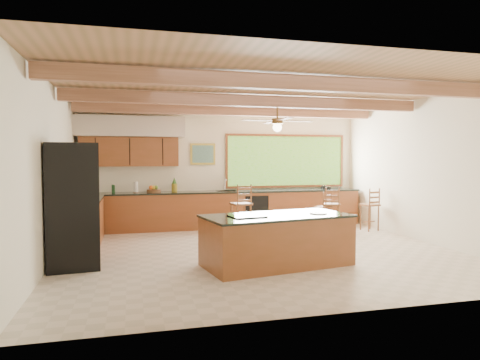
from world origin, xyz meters
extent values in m
plane|color=beige|center=(0.00, 0.00, 0.00)|extent=(7.20, 7.20, 0.00)
cube|color=white|center=(0.00, 3.25, 1.50)|extent=(7.20, 0.04, 3.00)
cube|color=white|center=(0.00, -3.25, 1.50)|extent=(7.20, 0.04, 3.00)
cube|color=white|center=(-3.60, 0.00, 1.50)|extent=(0.04, 6.50, 3.00)
cube|color=white|center=(3.60, 0.00, 1.50)|extent=(0.04, 6.50, 3.00)
cube|color=#A47552|center=(0.00, 0.00, 3.00)|extent=(7.20, 6.50, 0.04)
cube|color=#A76E53|center=(0.00, -1.60, 2.86)|extent=(7.10, 0.15, 0.22)
cube|color=#A76E53|center=(0.00, 0.50, 2.86)|extent=(7.10, 0.15, 0.22)
cube|color=#A76E53|center=(0.00, 2.30, 2.86)|extent=(7.10, 0.15, 0.22)
cube|color=brown|center=(-2.35, 3.06, 1.90)|extent=(2.30, 0.35, 0.70)
cube|color=beige|center=(-2.35, 2.99, 2.50)|extent=(2.60, 0.50, 0.48)
cylinder|color=#FFEABF|center=(-3.05, 2.99, 2.27)|extent=(0.10, 0.10, 0.01)
cylinder|color=#FFEABF|center=(-1.65, 2.99, 2.27)|extent=(0.10, 0.10, 0.01)
cube|color=#88C044|center=(1.70, 3.22, 1.67)|extent=(3.20, 0.04, 1.30)
cube|color=#A89033|center=(-0.55, 3.22, 1.85)|extent=(0.64, 0.03, 0.54)
cube|color=#407454|center=(-0.55, 3.20, 1.85)|extent=(0.54, 0.01, 0.44)
cube|color=brown|center=(0.00, 2.91, 0.44)|extent=(7.00, 0.65, 0.88)
cube|color=black|center=(0.00, 2.91, 0.90)|extent=(7.04, 0.69, 0.04)
cube|color=brown|center=(-3.26, 1.35, 0.44)|extent=(0.65, 2.35, 0.88)
cube|color=black|center=(-3.26, 1.35, 0.90)|extent=(0.69, 2.39, 0.04)
cube|color=black|center=(0.70, 2.58, 0.42)|extent=(0.60, 0.02, 0.78)
cube|color=silver|center=(0.00, 2.91, 0.91)|extent=(0.50, 0.38, 0.03)
cylinder|color=silver|center=(0.00, 3.11, 1.07)|extent=(0.03, 0.03, 0.30)
cylinder|color=silver|center=(0.00, 3.01, 1.20)|extent=(0.03, 0.20, 0.03)
cylinder|color=silver|center=(-2.22, 2.93, 1.05)|extent=(0.11, 0.11, 0.26)
cylinder|color=#1B4420|center=(-2.73, 3.03, 1.01)|extent=(0.05, 0.05, 0.19)
cylinder|color=#1B4420|center=(-2.75, 3.03, 1.02)|extent=(0.05, 0.05, 0.19)
cube|color=black|center=(2.71, 2.89, 0.97)|extent=(0.22, 0.18, 0.10)
cube|color=brown|center=(-0.03, -1.01, 0.40)|extent=(2.49, 1.47, 0.79)
cube|color=black|center=(-0.03, -1.01, 0.81)|extent=(2.53, 1.51, 0.04)
cube|color=black|center=(-0.56, -1.11, 0.84)|extent=(0.59, 0.50, 0.02)
cylinder|color=silver|center=(0.69, -1.03, 0.84)|extent=(0.29, 0.29, 0.01)
cube|color=black|center=(-3.22, -0.38, 0.99)|extent=(0.85, 0.83, 1.99)
cube|color=silver|center=(-2.83, -0.38, 0.99)|extent=(0.03, 0.06, 1.83)
cube|color=brown|center=(0.10, 1.84, 0.70)|extent=(0.48, 0.48, 0.04)
cylinder|color=brown|center=(-0.07, 1.68, 0.34)|extent=(0.04, 0.04, 0.68)
cylinder|color=brown|center=(0.27, 1.68, 0.34)|extent=(0.04, 0.04, 0.68)
cylinder|color=brown|center=(-0.07, 2.01, 0.34)|extent=(0.04, 0.04, 0.68)
cylinder|color=brown|center=(0.27, 2.01, 0.34)|extent=(0.04, 0.04, 0.68)
cube|color=brown|center=(2.14, 1.83, 0.57)|extent=(0.43, 0.43, 0.04)
cylinder|color=brown|center=(2.00, 1.70, 0.28)|extent=(0.03, 0.03, 0.56)
cylinder|color=brown|center=(2.27, 1.70, 0.28)|extent=(0.03, 0.03, 0.56)
cylinder|color=brown|center=(2.00, 1.97, 0.28)|extent=(0.03, 0.03, 0.56)
cylinder|color=brown|center=(2.27, 1.97, 0.28)|extent=(0.03, 0.03, 0.56)
cube|color=brown|center=(2.32, 1.74, 0.65)|extent=(0.50, 0.50, 0.04)
cylinder|color=brown|center=(2.16, 1.59, 0.31)|extent=(0.04, 0.04, 0.63)
cylinder|color=brown|center=(2.47, 1.59, 0.31)|extent=(0.04, 0.04, 0.63)
cylinder|color=brown|center=(2.16, 1.89, 0.31)|extent=(0.04, 0.04, 0.63)
cylinder|color=brown|center=(2.47, 1.89, 0.31)|extent=(0.04, 0.04, 0.63)
cube|color=brown|center=(3.24, 1.60, 0.62)|extent=(0.43, 0.43, 0.04)
cylinder|color=brown|center=(3.10, 1.45, 0.30)|extent=(0.03, 0.03, 0.60)
cylinder|color=brown|center=(3.39, 1.45, 0.30)|extent=(0.03, 0.03, 0.60)
cylinder|color=brown|center=(3.10, 1.75, 0.30)|extent=(0.03, 0.03, 0.60)
cylinder|color=brown|center=(3.39, 1.75, 0.30)|extent=(0.03, 0.03, 0.60)
camera|label=1|loc=(-2.31, -7.56, 1.76)|focal=32.00mm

